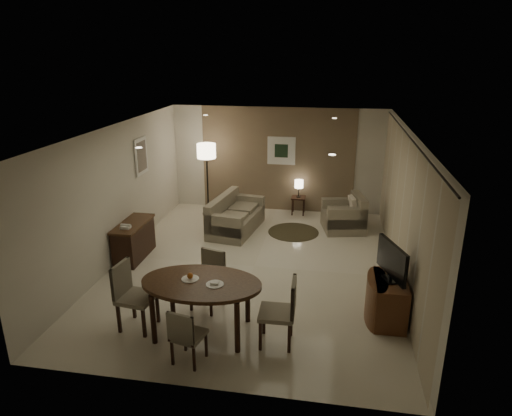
% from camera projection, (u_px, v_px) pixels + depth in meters
% --- Properties ---
extents(room_shell, '(5.50, 7.00, 2.70)m').
position_uv_depth(room_shell, '(258.00, 195.00, 8.93)').
color(room_shell, beige).
rests_on(room_shell, ground).
extents(taupe_accent, '(3.96, 0.03, 2.70)m').
position_uv_depth(taupe_accent, '(277.00, 160.00, 11.80)').
color(taupe_accent, '#746148').
rests_on(taupe_accent, wall_back).
extents(curtain_wall, '(0.08, 6.70, 2.58)m').
position_uv_depth(curtain_wall, '(402.00, 211.00, 8.14)').
color(curtain_wall, '#C3B598').
rests_on(curtain_wall, wall_right).
extents(curtain_rod, '(0.03, 6.80, 0.03)m').
position_uv_depth(curtain_rod, '(410.00, 137.00, 7.71)').
color(curtain_rod, black).
rests_on(curtain_rod, wall_right).
extents(art_back_frame, '(0.72, 0.03, 0.72)m').
position_uv_depth(art_back_frame, '(281.00, 151.00, 11.68)').
color(art_back_frame, silver).
rests_on(art_back_frame, wall_back).
extents(art_back_canvas, '(0.34, 0.01, 0.34)m').
position_uv_depth(art_back_canvas, '(281.00, 151.00, 11.67)').
color(art_back_canvas, black).
rests_on(art_back_canvas, wall_back).
extents(art_left_frame, '(0.03, 0.60, 0.80)m').
position_uv_depth(art_left_frame, '(141.00, 156.00, 9.95)').
color(art_left_frame, silver).
rests_on(art_left_frame, wall_left).
extents(art_left_canvas, '(0.01, 0.46, 0.64)m').
position_uv_depth(art_left_canvas, '(142.00, 156.00, 9.95)').
color(art_left_canvas, gray).
rests_on(art_left_canvas, wall_left).
extents(downlight_nl, '(0.10, 0.10, 0.01)m').
position_uv_depth(downlight_nl, '(139.00, 148.00, 6.67)').
color(downlight_nl, white).
rests_on(downlight_nl, ceiling).
extents(downlight_nr, '(0.10, 0.10, 0.01)m').
position_uv_depth(downlight_nr, '(332.00, 155.00, 6.22)').
color(downlight_nr, white).
rests_on(downlight_nr, ceiling).
extents(downlight_fl, '(0.10, 0.10, 0.01)m').
position_uv_depth(downlight_fl, '(206.00, 115.00, 10.02)').
color(downlight_fl, white).
rests_on(downlight_fl, ceiling).
extents(downlight_fr, '(0.10, 0.10, 0.01)m').
position_uv_depth(downlight_fr, '(334.00, 118.00, 9.57)').
color(downlight_fr, white).
rests_on(downlight_fr, ceiling).
extents(console_desk, '(0.48, 1.20, 0.75)m').
position_uv_depth(console_desk, '(134.00, 240.00, 9.28)').
color(console_desk, '#4C2F18').
rests_on(console_desk, floor).
extents(telephone, '(0.20, 0.14, 0.09)m').
position_uv_depth(telephone, '(126.00, 226.00, 8.86)').
color(telephone, white).
rests_on(telephone, console_desk).
extents(tv_cabinet, '(0.48, 0.90, 0.70)m').
position_uv_depth(tv_cabinet, '(389.00, 300.00, 7.10)').
color(tv_cabinet, brown).
rests_on(tv_cabinet, floor).
extents(flat_tv, '(0.36, 0.85, 0.60)m').
position_uv_depth(flat_tv, '(392.00, 261.00, 6.89)').
color(flat_tv, black).
rests_on(flat_tv, tv_cabinet).
extents(dining_table, '(1.79, 1.12, 0.84)m').
position_uv_depth(dining_table, '(202.00, 307.00, 6.78)').
color(dining_table, '#4C2F18').
rests_on(dining_table, floor).
extents(chair_near, '(0.48, 0.48, 0.84)m').
position_uv_depth(chair_near, '(189.00, 334.00, 6.13)').
color(chair_near, gray).
rests_on(chair_near, floor).
extents(chair_far, '(0.57, 0.57, 0.95)m').
position_uv_depth(chair_far, '(207.00, 282.00, 7.40)').
color(chair_far, gray).
rests_on(chair_far, floor).
extents(chair_left, '(0.56, 0.56, 1.05)m').
position_uv_depth(chair_left, '(137.00, 297.00, 6.86)').
color(chair_left, gray).
rests_on(chair_left, floor).
extents(chair_right, '(0.51, 0.51, 1.02)m').
position_uv_depth(chair_right, '(276.00, 312.00, 6.49)').
color(chair_right, gray).
rests_on(chair_right, floor).
extents(plate_a, '(0.26, 0.26, 0.02)m').
position_uv_depth(plate_a, '(190.00, 279.00, 6.71)').
color(plate_a, white).
rests_on(plate_a, dining_table).
extents(plate_b, '(0.26, 0.26, 0.02)m').
position_uv_depth(plate_b, '(215.00, 284.00, 6.56)').
color(plate_b, white).
rests_on(plate_b, dining_table).
extents(fruit_apple, '(0.09, 0.09, 0.09)m').
position_uv_depth(fruit_apple, '(190.00, 276.00, 6.70)').
color(fruit_apple, '#B15314').
rests_on(fruit_apple, plate_a).
extents(napkin, '(0.12, 0.08, 0.03)m').
position_uv_depth(napkin, '(215.00, 283.00, 6.55)').
color(napkin, white).
rests_on(napkin, plate_b).
extents(round_rug, '(1.18, 1.18, 0.01)m').
position_uv_depth(round_rug, '(293.00, 232.00, 10.69)').
color(round_rug, '#3E3922').
rests_on(round_rug, floor).
extents(sofa, '(1.85, 1.12, 0.82)m').
position_uv_depth(sofa, '(236.00, 214.00, 10.67)').
color(sofa, gray).
rests_on(sofa, floor).
extents(armchair, '(1.07, 1.11, 0.84)m').
position_uv_depth(armchair, '(343.00, 213.00, 10.71)').
color(armchair, gray).
rests_on(armchair, floor).
extents(side_table, '(0.36, 0.36, 0.46)m').
position_uv_depth(side_table, '(298.00, 205.00, 11.83)').
color(side_table, black).
rests_on(side_table, floor).
extents(table_lamp, '(0.22, 0.22, 0.50)m').
position_uv_depth(table_lamp, '(299.00, 188.00, 11.67)').
color(table_lamp, '#FFEAC1').
rests_on(table_lamp, side_table).
extents(floor_lamp, '(0.47, 0.47, 1.85)m').
position_uv_depth(floor_lamp, '(207.00, 180.00, 11.56)').
color(floor_lamp, '#FFE5B7').
rests_on(floor_lamp, floor).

